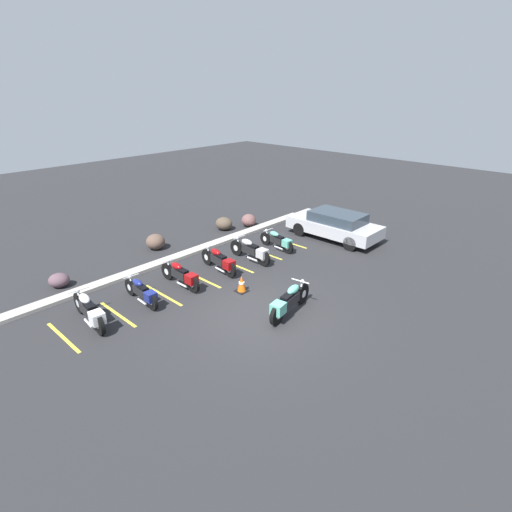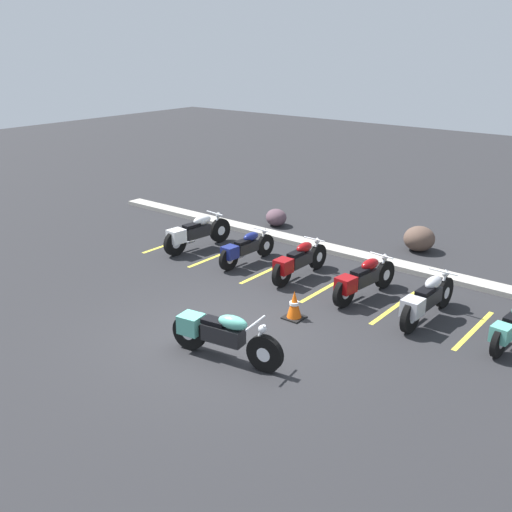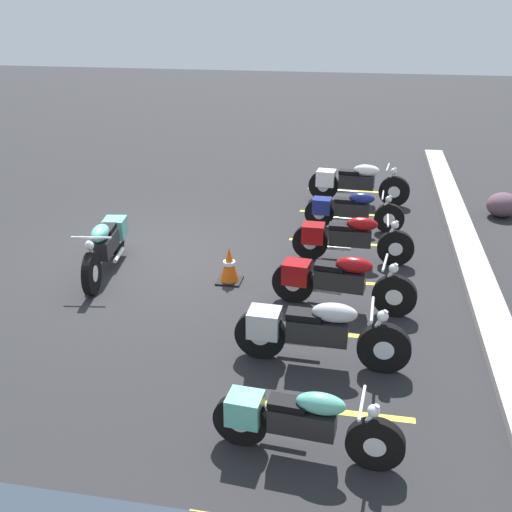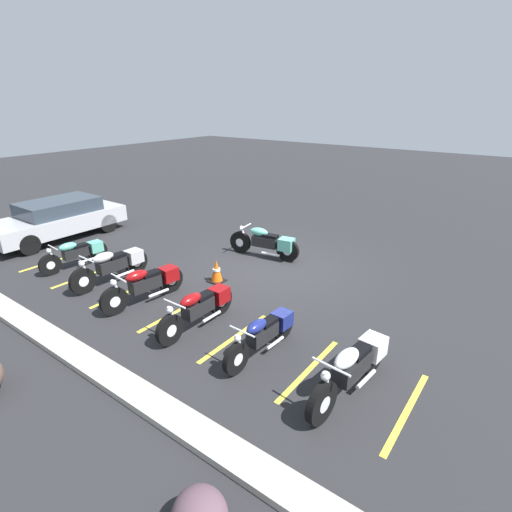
% 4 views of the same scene
% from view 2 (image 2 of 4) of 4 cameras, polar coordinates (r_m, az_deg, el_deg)
% --- Properties ---
extents(ground, '(60.00, 60.00, 0.00)m').
position_cam_2_polar(ground, '(11.64, -3.79, -7.67)').
color(ground, '#262628').
extents(motorcycle_teal_featured, '(2.26, 0.74, 0.89)m').
position_cam_2_polar(motorcycle_teal_featured, '(10.70, -3.44, -7.43)').
color(motorcycle_teal_featured, black).
rests_on(motorcycle_teal_featured, ground).
extents(parked_bike_0, '(0.66, 2.28, 0.90)m').
position_cam_2_polar(parked_bike_0, '(16.24, -5.85, 2.23)').
color(parked_bike_0, black).
rests_on(parked_bike_0, ground).
extents(parked_bike_1, '(0.56, 1.98, 0.78)m').
position_cam_2_polar(parked_bike_1, '(15.12, -1.07, 0.73)').
color(parked_bike_1, black).
rests_on(parked_bike_1, ground).
extents(parked_bike_2, '(0.59, 2.12, 0.83)m').
position_cam_2_polar(parked_bike_2, '(14.21, 4.01, -0.48)').
color(parked_bike_2, black).
rests_on(parked_bike_2, ground).
extents(parked_bike_3, '(0.65, 2.16, 0.85)m').
position_cam_2_polar(parked_bike_3, '(13.29, 10.09, -2.18)').
color(parked_bike_3, black).
rests_on(parked_bike_3, ground).
extents(parked_bike_4, '(0.62, 2.22, 0.87)m').
position_cam_2_polar(parked_bike_4, '(12.52, 15.90, -4.01)').
color(parked_bike_4, black).
rests_on(parked_bike_4, ground).
extents(concrete_curb, '(18.00, 0.50, 0.12)m').
position_cam_2_polar(concrete_curb, '(15.86, 10.00, -0.01)').
color(concrete_curb, '#A8A399').
rests_on(concrete_curb, ground).
extents(landscape_rock_0, '(0.95, 0.93, 0.51)m').
position_cam_2_polar(landscape_rock_0, '(18.37, 1.94, 3.70)').
color(landscape_rock_0, '#59414B').
rests_on(landscape_rock_0, ground).
extents(landscape_rock_2, '(1.12, 1.12, 0.67)m').
position_cam_2_polar(landscape_rock_2, '(16.70, 15.29, 1.60)').
color(landscape_rock_2, brown).
rests_on(landscape_rock_2, ground).
extents(traffic_cone, '(0.40, 0.40, 0.60)m').
position_cam_2_polar(traffic_cone, '(12.25, 3.67, -4.73)').
color(traffic_cone, black).
rests_on(traffic_cone, ground).
extents(stall_line_0, '(0.10, 2.10, 0.00)m').
position_cam_2_polar(stall_line_0, '(16.96, -8.07, 1.21)').
color(stall_line_0, gold).
rests_on(stall_line_0, ground).
extents(stall_line_1, '(0.10, 2.10, 0.00)m').
position_cam_2_polar(stall_line_1, '(15.82, -3.79, -0.02)').
color(stall_line_1, gold).
rests_on(stall_line_1, ground).
extents(stall_line_2, '(0.10, 2.10, 0.00)m').
position_cam_2_polar(stall_line_2, '(14.79, 1.12, -1.43)').
color(stall_line_2, gold).
rests_on(stall_line_2, ground).
extents(stall_line_3, '(0.10, 2.10, 0.00)m').
position_cam_2_polar(stall_line_3, '(13.89, 6.72, -3.02)').
color(stall_line_3, gold).
rests_on(stall_line_3, ground).
extents(stall_line_4, '(0.10, 2.10, 0.00)m').
position_cam_2_polar(stall_line_4, '(13.15, 13.04, -4.77)').
color(stall_line_4, gold).
rests_on(stall_line_4, ground).
extents(stall_line_5, '(0.10, 2.10, 0.00)m').
position_cam_2_polar(stall_line_5, '(12.61, 20.03, -6.64)').
color(stall_line_5, gold).
rests_on(stall_line_5, ground).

